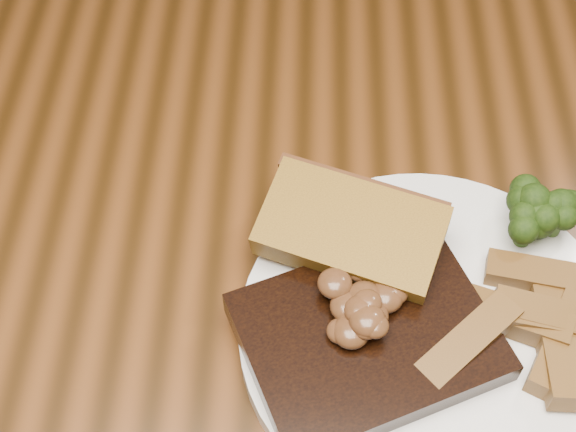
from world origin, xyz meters
The scene contains 8 objects.
dining_table centered at (0.00, 0.00, 0.66)m, with size 1.60×0.90×0.75m.
plate centered at (0.11, -0.06, 0.76)m, with size 0.26×0.26×0.01m, color white.
steak centered at (0.06, -0.08, 0.77)m, with size 0.16×0.12×0.02m, color black.
steak_bone centered at (0.06, -0.13, 0.77)m, with size 0.16×0.01×0.02m, color #B8AA8E.
mushroom_pile centered at (0.06, -0.07, 0.80)m, with size 0.07×0.07×0.03m, color #502D19, non-canonical shape.
garlic_bread centered at (0.05, -0.01, 0.78)m, with size 0.12×0.07×0.03m, color #896219.
potato_wedges centered at (0.17, -0.07, 0.77)m, with size 0.11×0.11×0.02m, color brown, non-canonical shape.
broccoli_cluster centered at (0.18, 0.00, 0.78)m, with size 0.07×0.07×0.04m, color #23380C, non-canonical shape.
Camera 1 is at (0.02, -0.32, 1.25)m, focal length 50.00 mm.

